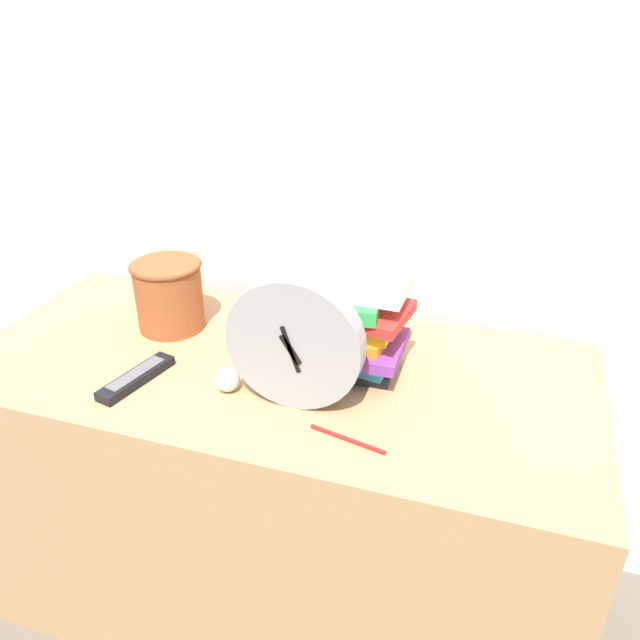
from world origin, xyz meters
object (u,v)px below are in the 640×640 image
basket (169,293)px  pen (348,439)px  desk_clock (294,344)px  crumpled_paper_ball (228,380)px  book_stack (346,323)px  tv_remote (136,378)px

basket → pen: basket is taller
desk_clock → basket: (-0.39, 0.21, -0.05)m
basket → crumpled_paper_ball: basket is taller
desk_clock → pen: bearing=-32.4°
desk_clock → pen: 0.20m
book_stack → tv_remote: book_stack is taller
basket → tv_remote: basket is taller
desk_clock → crumpled_paper_ball: (-0.15, -0.00, -0.11)m
book_stack → crumpled_paper_ball: bearing=-140.9°
book_stack → basket: bearing=174.5°
desk_clock → pen: desk_clock is taller
book_stack → crumpled_paper_ball: (-0.20, -0.16, -0.08)m
tv_remote → pen: size_ratio=1.27×
desk_clock → tv_remote: size_ratio=1.41×
book_stack → desk_clock: bearing=-108.9°
crumpled_paper_ball → basket: bearing=140.0°
tv_remote → pen: tv_remote is taller
tv_remote → crumpled_paper_ball: crumpled_paper_ball is taller
book_stack → basket: 0.45m
tv_remote → desk_clock: bearing=5.7°
desk_clock → pen: (0.13, -0.08, -0.13)m
tv_remote → crumpled_paper_ball: bearing=9.3°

